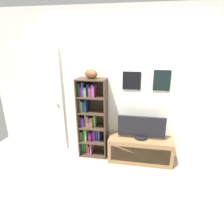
# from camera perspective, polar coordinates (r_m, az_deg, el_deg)

# --- Properties ---
(ground) EXTENTS (5.20, 5.20, 0.04)m
(ground) POSITION_cam_1_polar(r_m,az_deg,el_deg) (2.96, -1.10, -23.48)
(ground) COLOR #A49490
(back_wall) EXTENTS (4.80, 0.08, 2.59)m
(back_wall) POSITION_cam_1_polar(r_m,az_deg,el_deg) (3.34, 2.56, 7.50)
(back_wall) COLOR silver
(back_wall) RESTS_ON ground
(bookshelf) EXTENTS (0.51, 0.30, 1.46)m
(bookshelf) POSITION_cam_1_polar(r_m,az_deg,el_deg) (3.48, -6.42, -2.14)
(bookshelf) COLOR #433323
(bookshelf) RESTS_ON ground
(football) EXTENTS (0.29, 0.25, 0.16)m
(football) POSITION_cam_1_polar(r_m,az_deg,el_deg) (3.22, -6.32, 11.31)
(football) COLOR brown
(football) RESTS_ON bookshelf
(tv_stand) EXTENTS (1.11, 0.40, 0.45)m
(tv_stand) POSITION_cam_1_polar(r_m,az_deg,el_deg) (3.49, 8.47, -11.08)
(tv_stand) COLOR olive
(tv_stand) RESTS_ON ground
(television) EXTENTS (0.81, 0.22, 0.40)m
(television) POSITION_cam_1_polar(r_m,az_deg,el_deg) (3.30, 8.84, -4.73)
(television) COLOR black
(television) RESTS_ON tv_stand
(door) EXTENTS (0.81, 0.09, 1.96)m
(door) POSITION_cam_1_polar(r_m,az_deg,el_deg) (3.85, -20.04, 3.11)
(door) COLOR silver
(door) RESTS_ON ground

